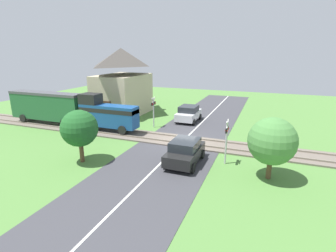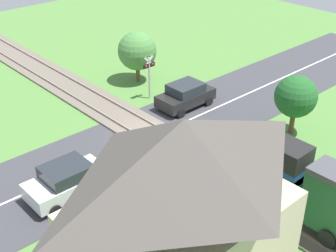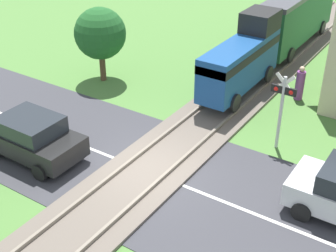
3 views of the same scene
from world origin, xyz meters
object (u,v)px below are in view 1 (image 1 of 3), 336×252
(train, at_px, (69,109))
(car_far_side, at_px, (189,113))
(crossing_signal_east_approach, at_px, (154,108))
(crossing_signal_west_approach, at_px, (227,136))
(station_building, at_px, (122,83))
(pedestrian_by_station, at_px, (112,118))
(car_near_crossing, at_px, (185,151))

(train, bearing_deg, car_far_side, -56.88)
(train, bearing_deg, crossing_signal_east_approach, -67.49)
(crossing_signal_west_approach, relative_size, station_building, 0.40)
(car_far_side, bearing_deg, crossing_signal_west_approach, -150.46)
(train, bearing_deg, pedestrian_by_station, -53.09)
(crossing_signal_east_approach, distance_m, station_building, 6.92)
(car_far_side, height_order, pedestrian_by_station, car_far_side)
(car_far_side, relative_size, crossing_signal_east_approach, 1.29)
(car_near_crossing, bearing_deg, pedestrian_by_station, 56.81)
(car_near_crossing, distance_m, car_far_side, 10.70)
(crossing_signal_west_approach, height_order, station_building, station_building)
(car_near_crossing, relative_size, crossing_signal_east_approach, 1.27)
(train, height_order, crossing_signal_east_approach, train)
(car_near_crossing, distance_m, crossing_signal_west_approach, 2.82)
(train, height_order, pedestrian_by_station, train)
(train, distance_m, car_near_crossing, 13.30)
(crossing_signal_west_approach, height_order, pedestrian_by_station, crossing_signal_west_approach)
(station_building, relative_size, pedestrian_by_station, 4.80)
(station_building, bearing_deg, crossing_signal_east_approach, -124.24)
(station_building, bearing_deg, car_far_side, -92.98)
(crossing_signal_west_approach, relative_size, pedestrian_by_station, 1.90)
(train, distance_m, car_far_side, 11.73)
(car_far_side, height_order, crossing_signal_east_approach, crossing_signal_east_approach)
(station_building, bearing_deg, crossing_signal_west_approach, -126.43)
(car_far_side, bearing_deg, train, 123.12)
(car_far_side, relative_size, crossing_signal_west_approach, 1.29)
(car_far_side, xyz_separation_m, station_building, (0.42, 7.99, 2.80))
(car_near_crossing, height_order, crossing_signal_west_approach, crossing_signal_west_approach)
(pedestrian_by_station, bearing_deg, train, 126.91)
(train, height_order, crossing_signal_west_approach, train)
(car_far_side, bearing_deg, car_near_crossing, -164.38)
(car_near_crossing, height_order, station_building, station_building)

